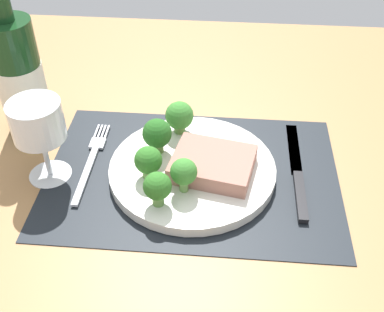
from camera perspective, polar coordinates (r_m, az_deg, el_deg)
name	(u,v)px	position (r cm, az deg, el deg)	size (l,w,h in cm)	color
ground_plane	(192,182)	(75.42, 0.04, -3.11)	(140.00, 110.00, 3.00)	#996D42
placemat	(192,174)	(74.29, 0.04, -2.19)	(44.79, 30.86, 0.30)	black
plate	(192,170)	(73.65, 0.04, -1.64)	(25.44, 25.44, 1.60)	silver
steak	(213,164)	(71.56, 2.47, -0.95)	(11.80, 9.49, 2.57)	#9E6B5B
broccoli_front_edge	(157,134)	(73.77, -4.17, 2.63)	(4.55, 4.55, 5.88)	#5B8942
broccoli_back_left	(184,172)	(66.98, -0.99, -1.96)	(3.84, 3.84, 5.46)	#6B994C
broccoli_near_steak	(148,161)	(69.73, -5.21, -0.60)	(4.11, 4.11, 5.21)	#6B994C
broccoli_near_fork	(179,116)	(77.88, -1.51, 4.78)	(4.61, 4.61, 5.59)	#5B8942
broccoli_center	(157,187)	(65.29, -4.13, -3.69)	(3.97, 3.97, 5.38)	#5B8942
fork	(91,161)	(77.77, -11.89, -0.53)	(2.40, 19.20, 0.50)	silver
knife	(298,176)	(75.13, 12.46, -2.32)	(1.80, 23.00, 0.80)	black
wine_bottle	(19,76)	(83.04, -19.81, 8.93)	(7.71, 7.71, 27.27)	#143819
wine_glass	(38,126)	(71.76, -17.81, 3.45)	(7.60, 7.60, 13.24)	silver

